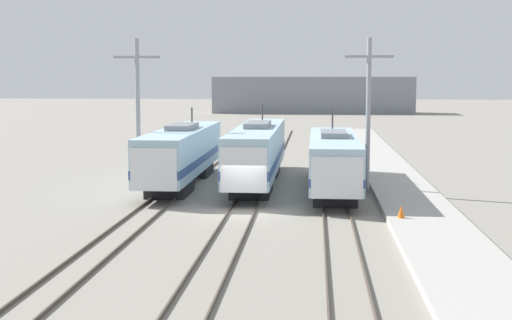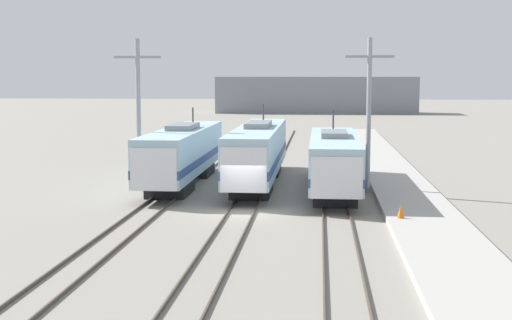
# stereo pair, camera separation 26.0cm
# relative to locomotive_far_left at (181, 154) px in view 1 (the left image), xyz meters

# --- Properties ---
(ground_plane) EXTENTS (400.00, 400.00, 0.00)m
(ground_plane) POSITION_rel_locomotive_far_left_xyz_m (5.16, -9.60, -2.16)
(ground_plane) COLOR gray
(rail_pair_far_left) EXTENTS (1.51, 120.00, 0.15)m
(rail_pair_far_left) POSITION_rel_locomotive_far_left_xyz_m (0.00, -9.60, -2.08)
(rail_pair_far_left) COLOR #4C4238
(rail_pair_far_left) RESTS_ON ground_plane
(rail_pair_center) EXTENTS (1.51, 120.00, 0.15)m
(rail_pair_center) POSITION_rel_locomotive_far_left_xyz_m (5.16, -9.60, -2.08)
(rail_pair_center) COLOR #4C4238
(rail_pair_center) RESTS_ON ground_plane
(rail_pair_far_right) EXTENTS (1.51, 120.00, 0.15)m
(rail_pair_far_right) POSITION_rel_locomotive_far_left_xyz_m (10.31, -9.60, -2.08)
(rail_pair_far_right) COLOR #4C4238
(rail_pair_far_right) RESTS_ON ground_plane
(locomotive_far_left) EXTENTS (2.96, 17.80, 5.16)m
(locomotive_far_left) POSITION_rel_locomotive_far_left_xyz_m (0.00, 0.00, 0.00)
(locomotive_far_left) COLOR #232326
(locomotive_far_left) RESTS_ON ground_plane
(locomotive_center) EXTENTS (2.89, 19.64, 5.38)m
(locomotive_center) POSITION_rel_locomotive_far_left_xyz_m (5.16, 0.86, 0.06)
(locomotive_center) COLOR #232326
(locomotive_center) RESTS_ON ground_plane
(locomotive_far_right) EXTENTS (3.04, 16.58, 5.13)m
(locomotive_far_right) POSITION_rel_locomotive_far_left_xyz_m (10.31, -2.22, -0.11)
(locomotive_far_right) COLOR #232326
(locomotive_far_right) RESTS_ON ground_plane
(catenary_tower_left) EXTENTS (3.06, 0.30, 9.87)m
(catenary_tower_left) POSITION_rel_locomotive_far_left_xyz_m (-2.41, -2.10, 3.08)
(catenary_tower_left) COLOR gray
(catenary_tower_left) RESTS_ON ground_plane
(catenary_tower_right) EXTENTS (3.06, 0.30, 9.87)m
(catenary_tower_right) POSITION_rel_locomotive_far_left_xyz_m (12.47, -2.10, 3.08)
(catenary_tower_right) COLOR gray
(catenary_tower_right) RESTS_ON ground_plane
(platform) EXTENTS (4.00, 120.00, 0.33)m
(platform) POSITION_rel_locomotive_far_left_xyz_m (14.81, -9.60, -1.99)
(platform) COLOR #A8A59E
(platform) RESTS_ON ground_plane
(traffic_cone) EXTENTS (0.37, 0.37, 0.63)m
(traffic_cone) POSITION_rel_locomotive_far_left_xyz_m (13.49, -11.86, -1.51)
(traffic_cone) COLOR orange
(traffic_cone) RESTS_ON platform
(depot_building) EXTENTS (40.74, 9.08, 7.41)m
(depot_building) POSITION_rel_locomotive_far_left_xyz_m (8.54, 99.98, 1.55)
(depot_building) COLOR gray
(depot_building) RESTS_ON ground_plane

